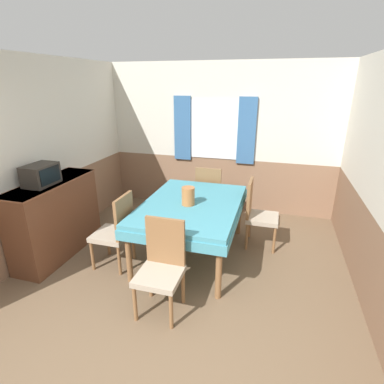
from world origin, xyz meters
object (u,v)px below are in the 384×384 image
object	(u,v)px
chair_right_far	(257,212)
sideboard	(56,218)
chair_head_window	(210,193)
vase	(188,196)
chair_head_near	(162,265)
tv	(41,175)
dining_table	(191,210)
chair_left_near	(117,230)

from	to	relation	value
chair_right_far	sideboard	bearing A→B (deg)	-68.84
chair_head_window	chair_right_far	xyz separation A→B (m)	(0.83, -0.56, 0.00)
vase	sideboard	bearing A→B (deg)	-166.85
chair_right_far	chair_head_near	bearing A→B (deg)	-27.32
chair_head_near	sideboard	xyz separation A→B (m)	(-1.77, 0.60, 0.02)
tv	dining_table	bearing A→B (deg)	18.77
sideboard	chair_left_near	bearing A→B (deg)	-2.37
dining_table	chair_head_window	xyz separation A→B (m)	(0.00, 1.09, -0.15)
chair_head_window	tv	bearing A→B (deg)	-136.40
chair_head_near	vase	bearing A→B (deg)	-88.77
dining_table	vase	distance (m)	0.23
chair_head_window	chair_head_near	bearing A→B (deg)	-90.00
chair_right_far	sideboard	world-z (taller)	sideboard
vase	chair_head_window	bearing A→B (deg)	88.93
chair_left_near	chair_head_near	distance (m)	1.00
sideboard	vase	bearing A→B (deg)	13.15
chair_head_window	sideboard	xyz separation A→B (m)	(-1.77, -1.57, 0.02)
chair_left_near	tv	xyz separation A→B (m)	(-0.94, -0.08, 0.66)
tv	vase	distance (m)	1.85
chair_right_far	sideboard	size ratio (longest dim) A/B	0.72
dining_table	chair_left_near	bearing A→B (deg)	-147.83
chair_right_far	tv	distance (m)	2.91
chair_left_near	chair_head_near	world-z (taller)	same
dining_table	chair_head_near	bearing A→B (deg)	-90.00
chair_head_near	sideboard	size ratio (longest dim) A/B	0.72
chair_head_near	vase	world-z (taller)	vase
dining_table	chair_left_near	world-z (taller)	chair_left_near
dining_table	chair_right_far	size ratio (longest dim) A/B	1.81
chair_left_near	chair_head_window	bearing A→B (deg)	-27.32
chair_head_window	sideboard	world-z (taller)	sideboard
chair_left_near	chair_right_far	distance (m)	1.96
sideboard	dining_table	bearing A→B (deg)	15.29
chair_left_near	sideboard	size ratio (longest dim) A/B	0.72
tv	chair_head_window	bearing A→B (deg)	43.60
chair_head_near	tv	bearing A→B (deg)	-15.25
chair_right_far	vase	size ratio (longest dim) A/B	4.16
chair_head_window	chair_head_near	xyz separation A→B (m)	(0.00, -2.17, 0.00)
sideboard	vase	distance (m)	1.83
vase	tv	bearing A→B (deg)	-163.24
dining_table	tv	bearing A→B (deg)	-161.23
chair_left_near	chair_head_near	xyz separation A→B (m)	(0.83, -0.56, 0.00)
chair_right_far	sideboard	xyz separation A→B (m)	(-2.60, -1.01, 0.02)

